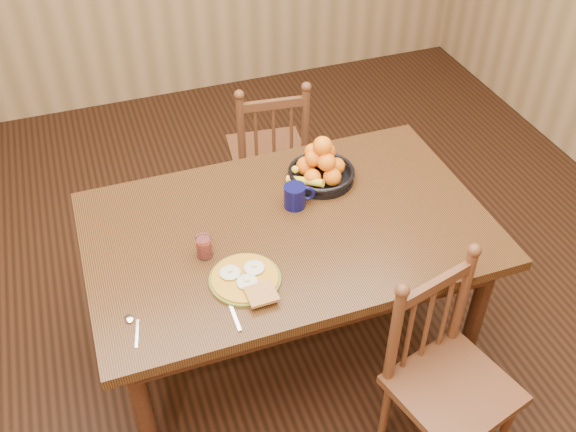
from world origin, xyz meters
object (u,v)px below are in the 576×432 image
object	(u,v)px
chair_far	(269,153)
coffee_mug	(296,196)
fruit_bowl	(321,167)
chair_near	(447,379)
breakfast_plate	(246,279)
dining_table	(288,241)

from	to	relation	value
chair_far	coffee_mug	size ratio (longest dim) A/B	6.67
coffee_mug	fruit_bowl	bearing A→B (deg)	38.77
chair_far	chair_near	world-z (taller)	chair_near
chair_far	chair_near	bearing A→B (deg)	102.34
chair_near	breakfast_plate	distance (m)	0.84
chair_far	coffee_mug	xyz separation A→B (m)	(-0.15, -0.82, 0.37)
dining_table	chair_near	bearing A→B (deg)	-60.41
chair_far	breakfast_plate	distance (m)	1.29
breakfast_plate	coffee_mug	size ratio (longest dim) A/B	2.15
dining_table	coffee_mug	world-z (taller)	coffee_mug
coffee_mug	dining_table	bearing A→B (deg)	-123.95
dining_table	chair_near	xyz separation A→B (m)	(0.38, -0.68, -0.23)
chair_near	coffee_mug	bearing A→B (deg)	97.04
chair_near	coffee_mug	size ratio (longest dim) A/B	6.74
dining_table	fruit_bowl	xyz separation A→B (m)	(0.23, 0.24, 0.15)
dining_table	coffee_mug	xyz separation A→B (m)	(0.07, 0.11, 0.14)
fruit_bowl	coffee_mug	bearing A→B (deg)	-141.23
breakfast_plate	coffee_mug	bearing A→B (deg)	47.21
coffee_mug	chair_near	bearing A→B (deg)	-68.25
dining_table	chair_far	xyz separation A→B (m)	(0.22, 0.93, -0.23)
chair_near	fruit_bowl	distance (m)	1.00
breakfast_plate	fruit_bowl	xyz separation A→B (m)	(0.48, 0.47, 0.05)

